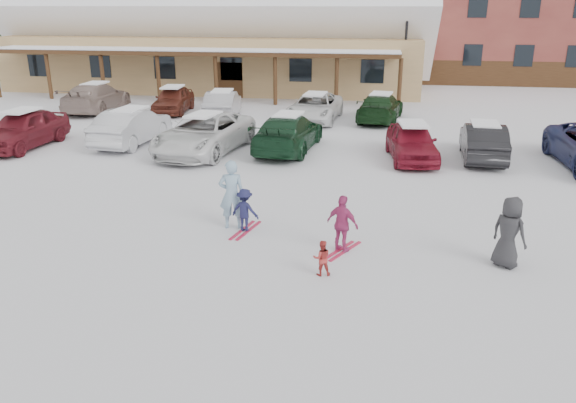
% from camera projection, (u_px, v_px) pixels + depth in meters
% --- Properties ---
extents(ground, '(160.00, 160.00, 0.00)m').
position_uv_depth(ground, '(269.00, 254.00, 13.49)').
color(ground, white).
rests_on(ground, ground).
extents(day_lodge, '(29.12, 12.50, 10.38)m').
position_uv_depth(day_lodge, '(218.00, 30.00, 39.54)').
color(day_lodge, tan).
rests_on(day_lodge, ground).
extents(lamp_post, '(0.50, 0.25, 5.66)m').
position_uv_depth(lamp_post, '(405.00, 46.00, 34.24)').
color(lamp_post, black).
rests_on(lamp_post, ground).
extents(conifer_0, '(4.40, 4.40, 10.20)m').
position_uv_depth(conifer_0, '(11.00, 4.00, 43.37)').
color(conifer_0, black).
rests_on(conifer_0, ground).
extents(conifer_3, '(3.96, 3.96, 9.18)m').
position_uv_depth(conifer_3, '(421.00, 10.00, 51.88)').
color(conifer_3, black).
rests_on(conifer_3, ground).
extents(adult_skier, '(0.76, 0.58, 1.87)m').
position_uv_depth(adult_skier, '(232.00, 194.00, 14.77)').
color(adult_skier, '#88A9C0').
rests_on(adult_skier, ground).
extents(toddler_red, '(0.46, 0.39, 0.82)m').
position_uv_depth(toddler_red, '(322.00, 258.00, 12.30)').
color(toddler_red, '#B73330').
rests_on(toddler_red, ground).
extents(child_navy, '(0.83, 0.59, 1.16)m').
position_uv_depth(child_navy, '(245.00, 210.00, 14.65)').
color(child_navy, '#1A1B41').
rests_on(child_navy, ground).
extents(skis_child_navy, '(0.52, 1.41, 0.03)m').
position_uv_depth(skis_child_navy, '(245.00, 230.00, 14.84)').
color(skis_child_navy, '#B3193A').
rests_on(skis_child_navy, ground).
extents(child_magenta, '(0.90, 0.70, 1.43)m').
position_uv_depth(child_magenta, '(343.00, 224.00, 13.37)').
color(child_magenta, '#B83571').
rests_on(child_magenta, ground).
extents(skis_child_magenta, '(0.83, 1.33, 0.03)m').
position_uv_depth(skis_child_magenta, '(342.00, 251.00, 13.60)').
color(skis_child_magenta, '#B3193A').
rests_on(skis_child_magenta, ground).
extents(bystander_dark, '(0.96, 0.94, 1.67)m').
position_uv_depth(bystander_dark, '(509.00, 232.00, 12.58)').
color(bystander_dark, '#2B2A2D').
rests_on(bystander_dark, ground).
extents(parked_car_0, '(2.05, 4.65, 1.56)m').
position_uv_depth(parked_car_0, '(24.00, 129.00, 23.22)').
color(parked_car_0, maroon).
rests_on(parked_car_0, ground).
extents(parked_car_1, '(1.95, 4.72, 1.52)m').
position_uv_depth(parked_car_1, '(132.00, 127.00, 23.79)').
color(parked_car_1, silver).
rests_on(parked_car_1, ground).
extents(parked_car_2, '(3.39, 5.91, 1.55)m').
position_uv_depth(parked_car_2, '(204.00, 134.00, 22.42)').
color(parked_car_2, white).
rests_on(parked_car_2, ground).
extents(parked_car_3, '(2.56, 5.29, 1.49)m').
position_uv_depth(parked_car_3, '(288.00, 132.00, 22.76)').
color(parked_car_3, '#153821').
rests_on(parked_car_3, ground).
extents(parked_car_4, '(2.11, 4.30, 1.41)m').
position_uv_depth(parked_car_4, '(412.00, 142.00, 21.39)').
color(parked_car_4, maroon).
rests_on(parked_car_4, ground).
extents(parked_car_5, '(1.74, 4.32, 1.39)m').
position_uv_depth(parked_car_5, '(483.00, 141.00, 21.47)').
color(parked_car_5, black).
rests_on(parked_car_5, ground).
extents(parked_car_7, '(2.30, 5.41, 1.55)m').
position_uv_depth(parked_car_7, '(96.00, 97.00, 31.13)').
color(parked_car_7, gray).
rests_on(parked_car_7, ground).
extents(parked_car_8, '(2.04, 4.29, 1.42)m').
position_uv_depth(parked_car_8, '(173.00, 100.00, 30.79)').
color(parked_car_8, maroon).
rests_on(parked_car_8, ground).
extents(parked_car_9, '(2.04, 4.48, 1.42)m').
position_uv_depth(parked_car_9, '(223.00, 104.00, 29.28)').
color(parked_car_9, '#ABAAAF').
rests_on(parked_car_9, ground).
extents(parked_car_10, '(2.70, 5.17, 1.39)m').
position_uv_depth(parked_car_10, '(315.00, 107.00, 28.55)').
color(parked_car_10, white).
rests_on(parked_car_10, ground).
extents(parked_car_11, '(2.59, 5.01, 1.39)m').
position_uv_depth(parked_car_11, '(380.00, 107.00, 28.57)').
color(parked_car_11, '#153417').
rests_on(parked_car_11, ground).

